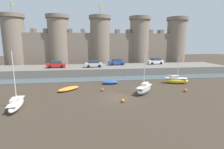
% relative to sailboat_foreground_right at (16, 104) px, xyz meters
% --- Properties ---
extents(ground_plane, '(160.00, 160.00, 0.00)m').
position_rel_sailboat_foreground_right_xyz_m(ground_plane, '(12.19, 2.42, -0.58)').
color(ground_plane, '#382D23').
extents(water_channel, '(80.00, 4.50, 0.10)m').
position_rel_sailboat_foreground_right_xyz_m(water_channel, '(12.19, 14.86, -0.53)').
color(water_channel, '#47565B').
rests_on(water_channel, ground).
extents(quay_road, '(60.45, 10.00, 1.72)m').
position_rel_sailboat_foreground_right_xyz_m(quay_road, '(12.19, 22.11, 0.28)').
color(quay_road, '#666059').
rests_on(quay_road, ground).
extents(castle, '(54.99, 6.55, 18.14)m').
position_rel_sailboat_foreground_right_xyz_m(castle, '(12.19, 32.86, 6.24)').
color(castle, '#7A6B5B').
rests_on(castle, ground).
extents(sailboat_foreground_right, '(1.59, 4.67, 6.59)m').
position_rel_sailboat_foreground_right_xyz_m(sailboat_foreground_right, '(0.00, 0.00, 0.00)').
color(sailboat_foreground_right, silver).
rests_on(sailboat_foreground_right, ground).
extents(sailboat_near_channel_left, '(3.62, 3.89, 5.91)m').
position_rel_sailboat_foreground_right_xyz_m(sailboat_near_channel_left, '(16.46, 3.74, 0.10)').
color(sailboat_near_channel_left, gray).
rests_on(sailboat_near_channel_left, ground).
extents(rowboat_midflat_centre, '(3.11, 1.22, 0.70)m').
position_rel_sailboat_foreground_right_xyz_m(rowboat_midflat_centre, '(12.20, 10.29, -0.21)').
color(rowboat_midflat_centre, '#234793').
rests_on(rowboat_midflat_centre, ground).
extents(rowboat_midflat_left, '(3.73, 3.43, 0.58)m').
position_rel_sailboat_foreground_right_xyz_m(rowboat_midflat_left, '(5.13, 7.01, -0.27)').
color(rowboat_midflat_left, orange).
rests_on(rowboat_midflat_left, ground).
extents(sailboat_foreground_centre, '(4.44, 2.50, 5.10)m').
position_rel_sailboat_foreground_right_xyz_m(sailboat_foreground_centre, '(24.31, 9.08, 0.05)').
color(sailboat_foreground_centre, yellow).
rests_on(sailboat_foreground_centre, ground).
extents(mooring_buoy_near_channel, '(0.43, 0.43, 0.43)m').
position_rel_sailboat_foreground_right_xyz_m(mooring_buoy_near_channel, '(10.42, 5.90, -0.36)').
color(mooring_buoy_near_channel, '#E04C1E').
rests_on(mooring_buoy_near_channel, ground).
extents(mooring_buoy_off_centre, '(0.45, 0.45, 0.45)m').
position_rel_sailboat_foreground_right_xyz_m(mooring_buoy_off_centre, '(12.55, 0.42, -0.35)').
color(mooring_buoy_off_centre, orange).
rests_on(mooring_buoy_off_centre, ground).
extents(mooring_buoy_near_shore, '(0.48, 0.48, 0.48)m').
position_rel_sailboat_foreground_right_xyz_m(mooring_buoy_near_shore, '(23.04, 3.73, -0.34)').
color(mooring_buoy_near_shore, '#E04C1E').
rests_on(mooring_buoy_near_shore, ground).
extents(car_quay_west, '(4.21, 2.10, 1.62)m').
position_rel_sailboat_foreground_right_xyz_m(car_quay_west, '(1.09, 20.94, 1.92)').
color(car_quay_west, red).
rests_on(car_quay_west, quay_road).
extents(car_quay_centre_west, '(4.21, 2.10, 1.62)m').
position_rel_sailboat_foreground_right_xyz_m(car_quay_centre_west, '(9.68, 20.74, 1.92)').
color(car_quay_centre_west, '#B2B5B7').
rests_on(car_quay_centre_west, quay_road).
extents(car_quay_centre_east, '(4.21, 2.10, 1.62)m').
position_rel_sailboat_foreground_right_xyz_m(car_quay_centre_east, '(15.65, 23.80, 1.92)').
color(car_quay_centre_east, '#263F99').
rests_on(car_quay_centre_east, quay_road).
extents(car_quay_east, '(4.21, 2.10, 1.62)m').
position_rel_sailboat_foreground_right_xyz_m(car_quay_east, '(26.34, 24.23, 1.92)').
color(car_quay_east, silver).
rests_on(car_quay_east, quay_road).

